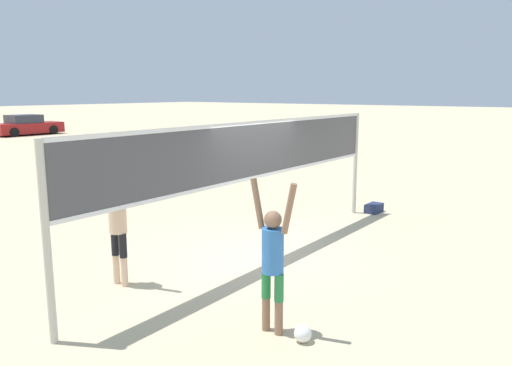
# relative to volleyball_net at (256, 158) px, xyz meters

# --- Properties ---
(ground_plane) EXTENTS (200.00, 200.00, 0.00)m
(ground_plane) POSITION_rel_volleyball_net_xyz_m (0.00, 0.00, -1.86)
(ground_plane) COLOR beige
(volleyball_net) EXTENTS (8.48, 0.10, 2.54)m
(volleyball_net) POSITION_rel_volleyball_net_xyz_m (0.00, 0.00, 0.00)
(volleyball_net) COLOR beige
(volleyball_net) RESTS_ON ground_plane
(player_spiker) EXTENTS (0.28, 0.69, 2.00)m
(player_spiker) POSITION_rel_volleyball_net_xyz_m (-2.34, -2.01, -0.82)
(player_spiker) COLOR #8C664C
(player_spiker) RESTS_ON ground_plane
(player_blocker) EXTENTS (0.28, 0.70, 2.13)m
(player_blocker) POSITION_rel_volleyball_net_xyz_m (-2.48, 0.87, -0.74)
(player_blocker) COLOR beige
(player_blocker) RESTS_ON ground_plane
(volleyball) EXTENTS (0.22, 0.22, 0.22)m
(volleyball) POSITION_rel_volleyball_net_xyz_m (-2.33, -2.46, -1.75)
(volleyball) COLOR white
(volleyball) RESTS_ON ground_plane
(gear_bag) EXTENTS (0.54, 0.32, 0.22)m
(gear_bag) POSITION_rel_volleyball_net_xyz_m (4.55, -0.39, -1.75)
(gear_bag) COLOR navy
(gear_bag) RESTS_ON ground_plane
(parked_car_mid) EXTENTS (4.66, 2.11, 1.44)m
(parked_car_mid) POSITION_rel_volleyball_net_xyz_m (11.51, 28.98, -1.22)
(parked_car_mid) COLOR maroon
(parked_car_mid) RESTS_ON ground_plane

